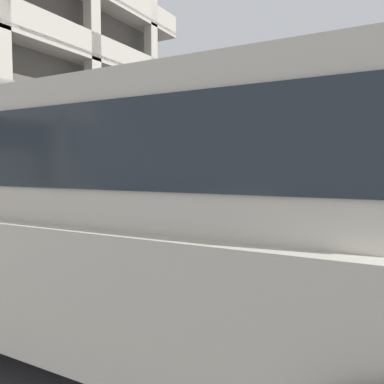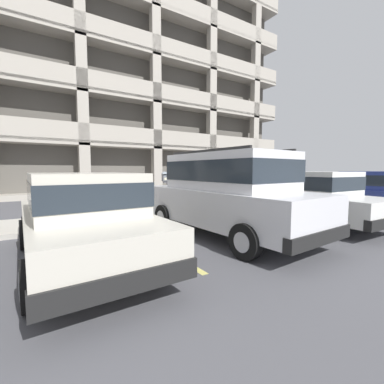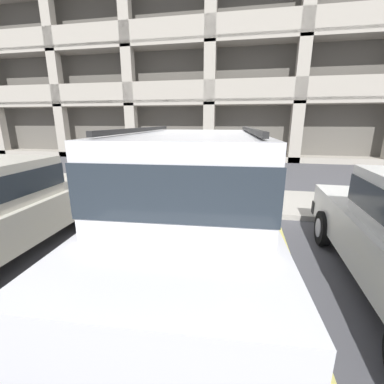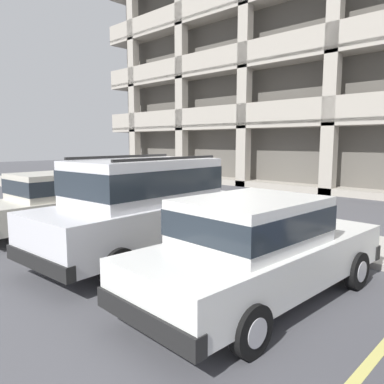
{
  "view_description": "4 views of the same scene",
  "coord_description": "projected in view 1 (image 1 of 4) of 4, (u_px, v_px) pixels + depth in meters",
  "views": [
    {
      "loc": [
        -4.94,
        -3.5,
        1.15
      ],
      "look_at": [
        -0.26,
        -0.86,
        0.79
      ],
      "focal_mm": 35.0,
      "sensor_mm": 36.0,
      "label": 1
    },
    {
      "loc": [
        -3.8,
        -6.88,
        1.59
      ],
      "look_at": [
        0.09,
        -0.74,
        0.96
      ],
      "focal_mm": 24.0,
      "sensor_mm": 36.0,
      "label": 2
    },
    {
      "loc": [
        0.79,
        -5.44,
        2.11
      ],
      "look_at": [
        -0.1,
        -0.84,
        0.82
      ],
      "focal_mm": 24.0,
      "sensor_mm": 36.0,
      "label": 3
    },
    {
      "loc": [
        5.99,
        -6.85,
        2.31
      ],
      "look_at": [
        -0.2,
        -0.41,
        1.11
      ],
      "focal_mm": 35.0,
      "sensor_mm": 36.0,
      "label": 4
    }
  ],
  "objects": [
    {
      "name": "parking_meter_near",
      "position": [
        131.0,
        165.0,
        6.06
      ],
      "size": [
        0.35,
        0.12,
        1.42
      ],
      "color": "#47474C",
      "rests_on": "sidewalk"
    },
    {
      "name": "parking_stall_lines",
      "position": [
        268.0,
        230.0,
        6.79
      ],
      "size": [
        12.92,
        4.8,
        0.01
      ],
      "color": "#DBD16B",
      "rests_on": "ground_plane"
    },
    {
      "name": "red_sedan",
      "position": [
        169.0,
        222.0,
        2.24
      ],
      "size": [
        1.93,
        4.53,
        1.54
      ],
      "rotation": [
        0.0,
        0.0,
        0.03
      ],
      "color": "beige",
      "rests_on": "ground_plane"
    },
    {
      "name": "dark_hatchback",
      "position": [
        340.0,
        184.0,
        7.49
      ],
      "size": [
        1.96,
        4.54,
        1.54
      ],
      "rotation": [
        0.0,
        0.0,
        -0.04
      ],
      "color": "silver",
      "rests_on": "ground_plane"
    },
    {
      "name": "ground_plane",
      "position": [
        154.0,
        241.0,
        6.09
      ],
      "size": [
        80.0,
        80.0,
        0.1
      ],
      "color": "#4C4C51"
    },
    {
      "name": "sidewalk",
      "position": [
        95.0,
        228.0,
        6.72
      ],
      "size": [
        40.0,
        2.2,
        0.12
      ],
      "color": "#ADA89E",
      "rests_on": "ground_plane"
    },
    {
      "name": "silver_suv",
      "position": [
        291.0,
        172.0,
        5.11
      ],
      "size": [
        2.21,
        4.88,
        2.03
      ],
      "rotation": [
        0.0,
        0.0,
        0.06
      ],
      "color": "silver",
      "rests_on": "ground_plane"
    },
    {
      "name": "parking_meter_far",
      "position": [
        260.0,
        164.0,
        11.64
      ],
      "size": [
        0.35,
        0.12,
        1.52
      ],
      "color": "#47474C",
      "rests_on": "sidewalk"
    },
    {
      "name": "blue_coupe",
      "position": [
        365.0,
        179.0,
        10.43
      ],
      "size": [
        2.04,
        4.59,
        1.54
      ],
      "rotation": [
        0.0,
        0.0,
        0.07
      ],
      "color": "navy",
      "rests_on": "ground_plane"
    }
  ]
}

